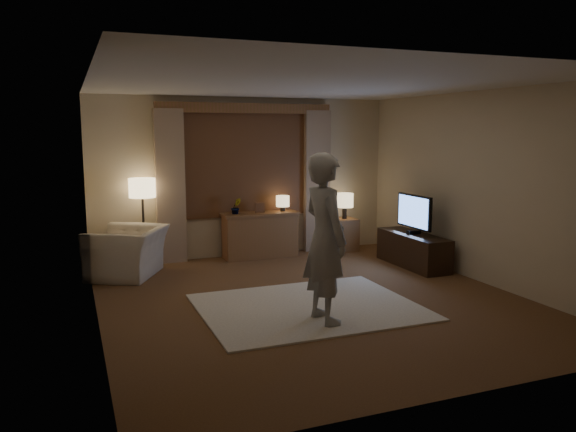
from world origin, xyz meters
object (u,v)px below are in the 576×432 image
sideboard (260,236)px  person (325,238)px  armchair (128,252)px  tv_stand (413,250)px  side_table (344,235)px

sideboard → person: person is taller
sideboard → armchair: 2.20m
sideboard → tv_stand: size_ratio=0.86×
armchair → tv_stand: armchair is taller
person → tv_stand: bearing=-56.8°
tv_stand → side_table: bearing=108.3°
sideboard → side_table: (1.52, -0.05, -0.07)m
side_table → tv_stand: (0.46, -1.41, -0.03)m
sideboard → armchair: (-2.15, -0.48, -0.00)m
sideboard → person: size_ratio=0.66×
tv_stand → armchair: bearing=166.8°
tv_stand → person: size_ratio=0.77×
tv_stand → person: bearing=-142.2°
sideboard → person: (-0.37, -3.29, 0.58)m
side_table → tv_stand: bearing=-71.7°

